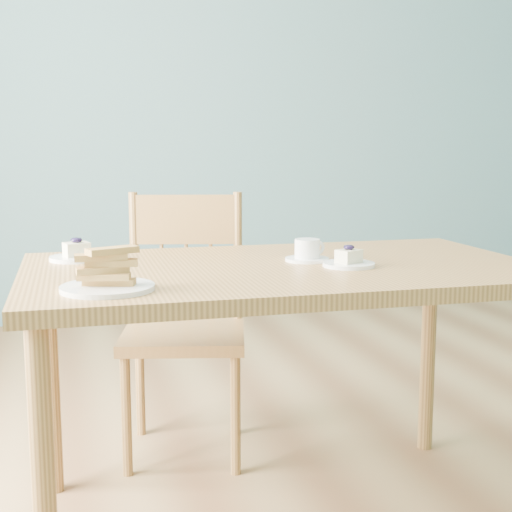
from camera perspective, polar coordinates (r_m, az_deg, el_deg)
room at (r=2.20m, az=11.83°, el=15.60°), size 5.01×5.01×2.71m
dining_table at (r=1.99m, az=2.13°, el=-2.84°), size 1.43×0.83×0.76m
dining_chair at (r=2.53m, az=-5.74°, el=-5.26°), size 0.50×0.49×0.92m
cheesecake_plate_near at (r=1.96m, az=7.43°, el=-0.39°), size 0.14×0.14×0.06m
cheesecake_plate_far at (r=2.12m, az=-14.14°, el=0.13°), size 0.16×0.16×0.07m
coffee_cup at (r=2.04m, az=4.14°, el=0.35°), size 0.13×0.13×0.06m
biscotti_plate at (r=1.66m, az=-11.82°, el=-1.60°), size 0.22×0.22×0.10m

